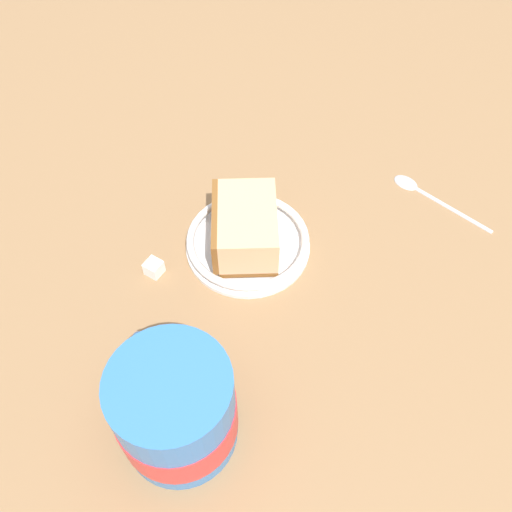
# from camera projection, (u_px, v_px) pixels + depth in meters

# --- Properties ---
(ground_plane) EXTENTS (1.53, 1.53, 0.03)m
(ground_plane) POSITION_uv_depth(u_px,v_px,m) (305.00, 300.00, 0.57)
(ground_plane) COLOR #936D47
(small_plate) EXTENTS (0.13, 0.13, 0.02)m
(small_plate) POSITION_uv_depth(u_px,v_px,m) (248.00, 242.00, 0.59)
(small_plate) COLOR white
(small_plate) RESTS_ON ground_plane
(cake_slice) EXTENTS (0.10, 0.11, 0.05)m
(cake_slice) POSITION_uv_depth(u_px,v_px,m) (245.00, 227.00, 0.57)
(cake_slice) COLOR brown
(cake_slice) RESTS_ON small_plate
(tea_mug) EXTENTS (0.11, 0.10, 0.10)m
(tea_mug) POSITION_uv_depth(u_px,v_px,m) (175.00, 409.00, 0.43)
(tea_mug) COLOR #3372BF
(tea_mug) RESTS_ON ground_plane
(teaspoon) EXTENTS (0.12, 0.06, 0.01)m
(teaspoon) POSITION_uv_depth(u_px,v_px,m) (422.00, 190.00, 0.64)
(teaspoon) COLOR silver
(teaspoon) RESTS_ON ground_plane
(sugar_cube) EXTENTS (0.02, 0.02, 0.02)m
(sugar_cube) POSITION_uv_depth(u_px,v_px,m) (154.00, 268.00, 0.57)
(sugar_cube) COLOR white
(sugar_cube) RESTS_ON ground_plane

